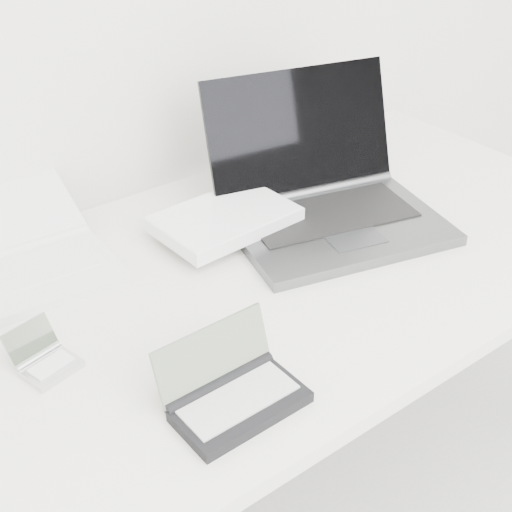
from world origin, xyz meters
TOP-DOWN VIEW (x-y plane):
  - desk at (0.00, 1.55)m, footprint 1.60×0.80m
  - laptop_large at (0.18, 1.63)m, footprint 0.59×0.48m
  - netbook_open_white at (-0.34, 1.81)m, footprint 0.30×0.37m
  - pda_silver at (-0.43, 1.53)m, footprint 0.10×0.11m
  - palmtop_charcoal at (-0.24, 1.29)m, footprint 0.19×0.14m

SIDE VIEW (x-z plane):
  - desk at x=0.00m, z-range 0.32..1.05m
  - pda_silver at x=-0.43m, z-range 0.71..0.78m
  - palmtop_charcoal at x=-0.24m, z-range 0.70..0.80m
  - netbook_open_white at x=-0.34m, z-range 0.71..0.80m
  - laptop_large at x=0.18m, z-range 0.64..0.91m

